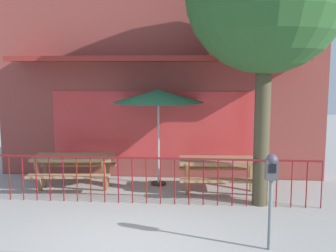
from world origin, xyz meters
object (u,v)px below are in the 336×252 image
object	(u,v)px
picnic_table_left	(74,163)
parking_meter_far	(271,176)
picnic_table_right	(220,166)
patio_umbrella	(158,96)

from	to	relation	value
picnic_table_left	parking_meter_far	xyz separation A→B (m)	(3.97, -2.90, 0.53)
picnic_table_left	picnic_table_right	distance (m)	3.34
picnic_table_left	patio_umbrella	xyz separation A→B (m)	(1.91, 0.52, 1.50)
picnic_table_left	patio_umbrella	size ratio (longest dim) A/B	0.84
picnic_table_left	patio_umbrella	distance (m)	2.48
picnic_table_left	parking_meter_far	size ratio (longest dim) A/B	1.29
patio_umbrella	parking_meter_far	xyz separation A→B (m)	(2.06, -3.41, -0.97)
picnic_table_right	parking_meter_far	distance (m)	2.97
picnic_table_left	parking_meter_far	bearing A→B (deg)	-36.13
picnic_table_left	patio_umbrella	bearing A→B (deg)	15.17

